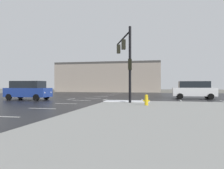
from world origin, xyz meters
name	(u,v)px	position (x,y,z in m)	size (l,w,h in m)	color
ground_plane	(88,99)	(0.00, 0.00, 0.00)	(120.00, 120.00, 0.00)	slate
road_asphalt	(88,99)	(0.00, 0.00, 0.01)	(44.00, 44.00, 0.02)	black
snow_strip_curbside	(127,101)	(5.00, -4.00, 0.17)	(4.00, 1.60, 0.06)	white
lane_markings	(95,100)	(1.20, -1.38, 0.02)	(36.15, 36.15, 0.01)	silver
traffic_signal_mast	(126,54)	(4.84, -3.76, 4.42)	(2.31, 5.94, 6.39)	black
fire_hydrant	(146,100)	(6.90, -7.45, 0.54)	(0.48, 0.26, 0.79)	gold
strip_building_background	(109,77)	(-4.19, 29.24, 3.47)	(24.73, 8.00, 6.94)	gray
suv_white	(194,90)	(11.77, 3.42, 1.09)	(4.85, 2.19, 2.03)	white
suv_blue	(28,90)	(-6.04, -2.21, 1.09)	(4.89, 2.31, 2.03)	navy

